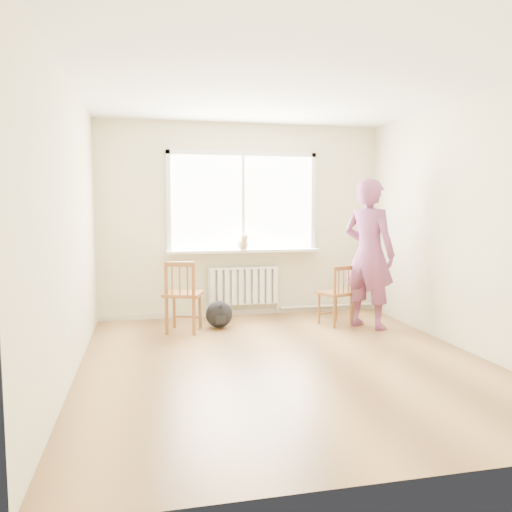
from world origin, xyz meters
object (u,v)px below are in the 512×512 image
person (369,254)px  backpack (219,314)px  chair_left (182,296)px  cat (243,243)px  chair_right (338,295)px

person → backpack: person is taller
person → backpack: size_ratio=5.53×
chair_left → person: (2.34, -0.24, 0.50)m
chair_left → cat: cat is taller
chair_left → cat: bearing=-124.4°
person → backpack: 2.06m
cat → chair_right: bearing=-33.8°
cat → backpack: 1.09m
chair_right → person: size_ratio=0.42×
chair_left → person: bearing=-167.2°
chair_right → backpack: size_ratio=2.30×
chair_left → cat: 1.25m
person → cat: 1.72m
chair_left → backpack: size_ratio=2.59×
chair_right → backpack: bearing=-28.6°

